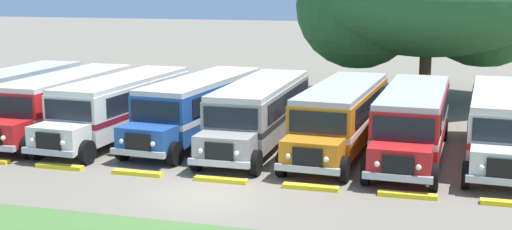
{
  "coord_description": "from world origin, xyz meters",
  "views": [
    {
      "loc": [
        7.63,
        -20.81,
        7.14
      ],
      "look_at": [
        0.0,
        6.4,
        1.6
      ],
      "focal_mm": 46.86,
      "sensor_mm": 36.0,
      "label": 1
    }
  ],
  "objects_px": {
    "parked_bus_slot_4": "(260,110)",
    "parked_bus_slot_7": "(502,121)",
    "parked_bus_slot_3": "(200,105)",
    "parked_bus_slot_6": "(413,119)",
    "parked_bus_slot_2": "(122,104)",
    "parked_bus_slot_0": "(12,95)",
    "parked_bus_slot_1": "(65,101)",
    "parked_bus_slot_5": "(341,114)"
  },
  "relations": [
    {
      "from": "parked_bus_slot_6",
      "to": "parked_bus_slot_2",
      "type": "bearing_deg",
      "value": -87.22
    },
    {
      "from": "parked_bus_slot_3",
      "to": "parked_bus_slot_5",
      "type": "height_order",
      "value": "same"
    },
    {
      "from": "parked_bus_slot_0",
      "to": "parked_bus_slot_3",
      "type": "relative_size",
      "value": 0.99
    },
    {
      "from": "parked_bus_slot_0",
      "to": "parked_bus_slot_1",
      "type": "height_order",
      "value": "same"
    },
    {
      "from": "parked_bus_slot_1",
      "to": "parked_bus_slot_5",
      "type": "relative_size",
      "value": 0.99
    },
    {
      "from": "parked_bus_slot_2",
      "to": "parked_bus_slot_6",
      "type": "height_order",
      "value": "same"
    },
    {
      "from": "parked_bus_slot_5",
      "to": "parked_bus_slot_6",
      "type": "bearing_deg",
      "value": 90.07
    },
    {
      "from": "parked_bus_slot_0",
      "to": "parked_bus_slot_4",
      "type": "bearing_deg",
      "value": 87.79
    },
    {
      "from": "parked_bus_slot_1",
      "to": "parked_bus_slot_6",
      "type": "relative_size",
      "value": 1.0
    },
    {
      "from": "parked_bus_slot_2",
      "to": "parked_bus_slot_5",
      "type": "distance_m",
      "value": 10.4
    },
    {
      "from": "parked_bus_slot_1",
      "to": "parked_bus_slot_6",
      "type": "xyz_separation_m",
      "value": [
        16.53,
        0.03,
        0.0
      ]
    },
    {
      "from": "parked_bus_slot_1",
      "to": "parked_bus_slot_6",
      "type": "height_order",
      "value": "same"
    },
    {
      "from": "parked_bus_slot_6",
      "to": "parked_bus_slot_4",
      "type": "bearing_deg",
      "value": -88.73
    },
    {
      "from": "parked_bus_slot_1",
      "to": "parked_bus_slot_7",
      "type": "bearing_deg",
      "value": 91.73
    },
    {
      "from": "parked_bus_slot_4",
      "to": "parked_bus_slot_7",
      "type": "bearing_deg",
      "value": 91.98
    },
    {
      "from": "parked_bus_slot_3",
      "to": "parked_bus_slot_4",
      "type": "bearing_deg",
      "value": 84.56
    },
    {
      "from": "parked_bus_slot_1",
      "to": "parked_bus_slot_5",
      "type": "distance_m",
      "value": 13.48
    },
    {
      "from": "parked_bus_slot_3",
      "to": "parked_bus_slot_5",
      "type": "distance_m",
      "value": 6.75
    },
    {
      "from": "parked_bus_slot_4",
      "to": "parked_bus_slot_2",
      "type": "bearing_deg",
      "value": -87.96
    },
    {
      "from": "parked_bus_slot_4",
      "to": "parked_bus_slot_3",
      "type": "bearing_deg",
      "value": -100.56
    },
    {
      "from": "parked_bus_slot_2",
      "to": "parked_bus_slot_4",
      "type": "relative_size",
      "value": 1.01
    },
    {
      "from": "parked_bus_slot_7",
      "to": "parked_bus_slot_3",
      "type": "bearing_deg",
      "value": -87.36
    },
    {
      "from": "parked_bus_slot_7",
      "to": "parked_bus_slot_1",
      "type": "bearing_deg",
      "value": -85.03
    },
    {
      "from": "parked_bus_slot_4",
      "to": "parked_bus_slot_6",
      "type": "distance_m",
      "value": 6.74
    },
    {
      "from": "parked_bus_slot_2",
      "to": "parked_bus_slot_5",
      "type": "height_order",
      "value": "same"
    },
    {
      "from": "parked_bus_slot_0",
      "to": "parked_bus_slot_6",
      "type": "bearing_deg",
      "value": 88.19
    },
    {
      "from": "parked_bus_slot_0",
      "to": "parked_bus_slot_1",
      "type": "bearing_deg",
      "value": 79.41
    },
    {
      "from": "parked_bus_slot_6",
      "to": "parked_bus_slot_7",
      "type": "bearing_deg",
      "value": 99.79
    },
    {
      "from": "parked_bus_slot_0",
      "to": "parked_bus_slot_7",
      "type": "distance_m",
      "value": 23.55
    },
    {
      "from": "parked_bus_slot_0",
      "to": "parked_bus_slot_6",
      "type": "height_order",
      "value": "same"
    },
    {
      "from": "parked_bus_slot_5",
      "to": "parked_bus_slot_0",
      "type": "bearing_deg",
      "value": -87.78
    },
    {
      "from": "parked_bus_slot_6",
      "to": "parked_bus_slot_0",
      "type": "bearing_deg",
      "value": -89.51
    },
    {
      "from": "parked_bus_slot_1",
      "to": "parked_bus_slot_7",
      "type": "relative_size",
      "value": 0.99
    },
    {
      "from": "parked_bus_slot_2",
      "to": "parked_bus_slot_3",
      "type": "xyz_separation_m",
      "value": [
        3.66,
        0.81,
        0.0
      ]
    },
    {
      "from": "parked_bus_slot_7",
      "to": "parked_bus_slot_4",
      "type": "bearing_deg",
      "value": -84.47
    },
    {
      "from": "parked_bus_slot_0",
      "to": "parked_bus_slot_2",
      "type": "height_order",
      "value": "same"
    },
    {
      "from": "parked_bus_slot_2",
      "to": "parked_bus_slot_6",
      "type": "distance_m",
      "value": 13.45
    },
    {
      "from": "parked_bus_slot_1",
      "to": "parked_bus_slot_2",
      "type": "relative_size",
      "value": 0.99
    },
    {
      "from": "parked_bus_slot_1",
      "to": "parked_bus_slot_4",
      "type": "relative_size",
      "value": 1.0
    },
    {
      "from": "parked_bus_slot_4",
      "to": "parked_bus_slot_5",
      "type": "xyz_separation_m",
      "value": [
        3.68,
        0.08,
        0.0
      ]
    },
    {
      "from": "parked_bus_slot_3",
      "to": "parked_bus_slot_7",
      "type": "xyz_separation_m",
      "value": [
        13.37,
        -0.21,
        0.0
      ]
    },
    {
      "from": "parked_bus_slot_6",
      "to": "parked_bus_slot_7",
      "type": "xyz_separation_m",
      "value": [
        3.58,
        0.48,
        0.0
      ]
    }
  ]
}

